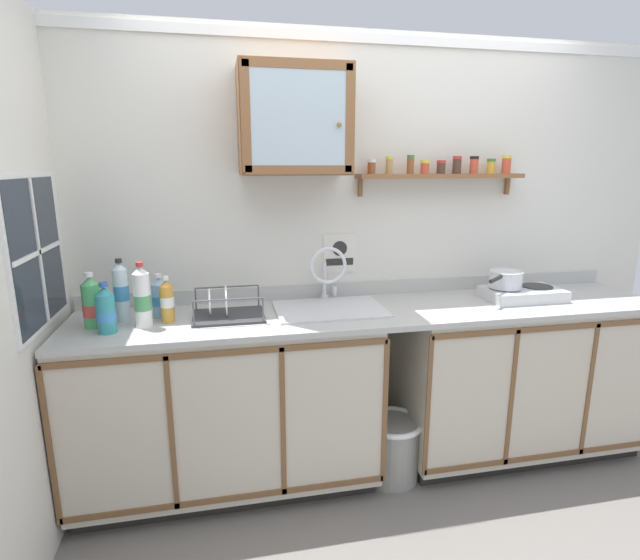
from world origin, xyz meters
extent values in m
plane|color=slate|center=(0.00, 0.00, 0.00)|extent=(6.21, 6.21, 0.00)
cube|color=silver|center=(0.00, 0.58, 1.20)|extent=(3.81, 0.05, 2.40)
cube|color=white|center=(0.00, 0.55, 2.35)|extent=(3.81, 0.02, 0.05)
cube|color=black|center=(-0.82, 0.28, 0.04)|extent=(1.50, 0.54, 0.08)
cube|color=beige|center=(-0.82, 0.25, 0.50)|extent=(1.53, 0.60, 0.84)
cube|color=brown|center=(-0.82, -0.05, 0.88)|extent=(1.53, 0.01, 0.03)
cube|color=brown|center=(-0.82, -0.05, 0.13)|extent=(1.53, 0.01, 0.03)
cube|color=brown|center=(-1.59, -0.05, 0.50)|extent=(0.02, 0.01, 0.77)
cube|color=brown|center=(-1.07, -0.05, 0.50)|extent=(0.02, 0.01, 0.77)
cube|color=brown|center=(-0.56, -0.05, 0.50)|extent=(0.02, 0.01, 0.77)
cube|color=brown|center=(-0.05, -0.05, 0.50)|extent=(0.02, 0.01, 0.77)
cube|color=black|center=(0.88, 0.28, 0.04)|extent=(1.38, 0.54, 0.08)
cube|color=beige|center=(0.88, 0.25, 0.50)|extent=(1.41, 0.60, 0.84)
cube|color=brown|center=(0.88, -0.05, 0.88)|extent=(1.41, 0.01, 0.03)
cube|color=brown|center=(0.88, -0.05, 0.13)|extent=(1.41, 0.01, 0.03)
cube|color=brown|center=(0.17, -0.05, 0.50)|extent=(0.02, 0.01, 0.77)
cube|color=brown|center=(0.64, -0.05, 0.50)|extent=(0.02, 0.01, 0.77)
cube|color=brown|center=(1.12, -0.05, 0.50)|extent=(0.02, 0.01, 0.77)
cube|color=#B2B2AD|center=(0.00, 0.25, 0.93)|extent=(3.17, 0.63, 0.03)
cube|color=#B2B2AD|center=(0.00, 0.54, 0.99)|extent=(3.17, 0.02, 0.08)
cube|color=silver|center=(-0.26, 0.27, 0.95)|extent=(0.57, 0.40, 0.01)
cube|color=slate|center=(-0.26, 0.27, 0.82)|extent=(0.49, 0.33, 0.01)
cube|color=slate|center=(-0.26, 0.44, 0.88)|extent=(0.49, 0.01, 0.13)
cube|color=slate|center=(-0.26, 0.11, 0.88)|extent=(0.49, 0.01, 0.13)
cylinder|color=#4C4C51|center=(-0.26, 0.27, 0.82)|extent=(0.04, 0.04, 0.01)
cylinder|color=silver|center=(-0.25, 0.49, 0.96)|extent=(0.05, 0.05, 0.02)
cylinder|color=silver|center=(-0.25, 0.49, 1.07)|extent=(0.02, 0.02, 0.19)
torus|color=silver|center=(-0.25, 0.40, 1.16)|extent=(0.21, 0.02, 0.21)
cylinder|color=silver|center=(-0.19, 0.49, 0.99)|extent=(0.02, 0.02, 0.05)
cube|color=silver|center=(0.86, 0.26, 0.98)|extent=(0.43, 0.26, 0.06)
cylinder|color=#2D2D2D|center=(0.76, 0.28, 1.02)|extent=(0.17, 0.17, 0.01)
cylinder|color=#2D2D2D|center=(0.97, 0.28, 1.02)|extent=(0.17, 0.17, 0.01)
cylinder|color=black|center=(0.76, 0.14, 0.98)|extent=(0.03, 0.02, 0.03)
cylinder|color=black|center=(0.97, 0.14, 0.98)|extent=(0.03, 0.02, 0.03)
cylinder|color=silver|center=(0.76, 0.28, 1.07)|extent=(0.18, 0.18, 0.09)
torus|color=silver|center=(0.76, 0.28, 1.11)|extent=(0.19, 0.19, 0.01)
cylinder|color=black|center=(0.63, 0.17, 1.10)|extent=(0.13, 0.11, 0.02)
cylinder|color=white|center=(-1.19, 0.19, 1.08)|extent=(0.08, 0.08, 0.26)
cone|color=white|center=(-1.19, 0.19, 1.22)|extent=(0.07, 0.07, 0.03)
cylinder|color=red|center=(-1.19, 0.19, 1.25)|extent=(0.03, 0.03, 0.02)
cylinder|color=#4C9959|center=(-1.19, 0.19, 1.07)|extent=(0.08, 0.08, 0.07)
cylinder|color=#8CB7E0|center=(-1.13, 0.34, 1.03)|extent=(0.08, 0.08, 0.17)
cone|color=#8CB7E0|center=(-1.13, 0.34, 1.14)|extent=(0.07, 0.07, 0.03)
cylinder|color=white|center=(-1.13, 0.34, 1.16)|extent=(0.03, 0.03, 0.02)
cylinder|color=#3F8CCC|center=(-1.13, 0.34, 1.03)|extent=(0.08, 0.08, 0.05)
cylinder|color=silver|center=(-1.30, 0.30, 1.08)|extent=(0.07, 0.07, 0.26)
cone|color=silver|center=(-1.30, 0.30, 1.23)|extent=(0.07, 0.07, 0.03)
cylinder|color=#262626|center=(-1.30, 0.30, 1.25)|extent=(0.03, 0.03, 0.02)
cylinder|color=#3F8CCC|center=(-1.30, 0.30, 1.09)|extent=(0.07, 0.07, 0.07)
cylinder|color=teal|center=(-1.34, 0.14, 1.04)|extent=(0.08, 0.08, 0.18)
cone|color=teal|center=(-1.34, 0.14, 1.15)|extent=(0.08, 0.08, 0.04)
cylinder|color=#2D59B2|center=(-1.34, 0.14, 1.18)|extent=(0.04, 0.04, 0.02)
cylinder|color=#3F8CCC|center=(-1.34, 0.14, 1.03)|extent=(0.08, 0.08, 0.05)
cylinder|color=gold|center=(-1.08, 0.25, 1.04)|extent=(0.06, 0.06, 0.18)
cone|color=gold|center=(-1.08, 0.25, 1.14)|extent=(0.06, 0.06, 0.03)
cylinder|color=white|center=(-1.08, 0.25, 1.17)|extent=(0.03, 0.03, 0.02)
cylinder|color=white|center=(-1.08, 0.25, 1.05)|extent=(0.07, 0.07, 0.05)
cylinder|color=#4CB266|center=(-1.42, 0.23, 1.05)|extent=(0.08, 0.08, 0.21)
cone|color=#4CB266|center=(-1.42, 0.23, 1.17)|extent=(0.08, 0.08, 0.04)
cylinder|color=white|center=(-1.42, 0.23, 1.20)|extent=(0.04, 0.04, 0.02)
cylinder|color=#D84C3F|center=(-1.42, 0.23, 1.03)|extent=(0.08, 0.08, 0.06)
cube|color=#333338|center=(-0.79, 0.26, 0.95)|extent=(0.35, 0.28, 0.01)
cylinder|color=#4C4F54|center=(-0.96, 0.13, 1.02)|extent=(0.01, 0.01, 0.12)
cylinder|color=#4C4F54|center=(-0.63, 0.13, 1.02)|extent=(0.01, 0.01, 0.12)
cylinder|color=#4C4F54|center=(-0.96, 0.39, 1.02)|extent=(0.01, 0.01, 0.12)
cylinder|color=#4C4F54|center=(-0.63, 0.39, 1.02)|extent=(0.01, 0.01, 0.12)
cylinder|color=#4C4F54|center=(-0.79, 0.13, 1.08)|extent=(0.33, 0.01, 0.01)
cylinder|color=#4C4F54|center=(-0.79, 0.39, 1.08)|extent=(0.33, 0.01, 0.01)
cylinder|color=white|center=(-0.88, 0.26, 1.04)|extent=(0.01, 0.13, 0.13)
cylinder|color=white|center=(-0.80, 0.26, 1.04)|extent=(0.01, 0.15, 0.15)
cube|color=brown|center=(-0.42, 0.41, 1.92)|extent=(0.56, 0.29, 0.53)
cube|color=silver|center=(-0.42, 0.26, 1.92)|extent=(0.46, 0.01, 0.44)
cube|color=brown|center=(-0.67, 0.26, 1.92)|extent=(0.04, 0.01, 0.50)
cube|color=brown|center=(-0.17, 0.26, 1.92)|extent=(0.04, 0.01, 0.50)
cube|color=brown|center=(-0.42, 0.26, 2.16)|extent=(0.52, 0.01, 0.04)
cube|color=brown|center=(-0.42, 0.26, 1.67)|extent=(0.52, 0.01, 0.04)
sphere|color=olive|center=(-0.23, 0.24, 1.89)|extent=(0.02, 0.02, 0.02)
cube|color=brown|center=(0.43, 0.48, 1.64)|extent=(0.97, 0.14, 0.02)
cube|color=brown|center=(-0.03, 0.54, 1.58)|extent=(0.02, 0.03, 0.10)
cube|color=brown|center=(0.88, 0.54, 1.58)|extent=(0.02, 0.03, 0.10)
cylinder|color=brown|center=(0.02, 0.49, 1.68)|extent=(0.04, 0.04, 0.06)
cylinder|color=white|center=(0.02, 0.49, 1.72)|extent=(0.05, 0.05, 0.02)
cylinder|color=tan|center=(0.12, 0.48, 1.69)|extent=(0.04, 0.04, 0.08)
cylinder|color=yellow|center=(0.12, 0.48, 1.74)|extent=(0.04, 0.04, 0.02)
cylinder|color=brown|center=(0.24, 0.47, 1.69)|extent=(0.04, 0.04, 0.09)
cylinder|color=#33723F|center=(0.24, 0.47, 1.74)|extent=(0.04, 0.04, 0.02)
cylinder|color=#CC4C33|center=(0.32, 0.47, 1.68)|extent=(0.05, 0.05, 0.06)
cylinder|color=yellow|center=(0.32, 0.47, 1.72)|extent=(0.05, 0.05, 0.02)
cylinder|color=#4C3326|center=(0.42, 0.47, 1.68)|extent=(0.05, 0.05, 0.06)
cylinder|color=red|center=(0.42, 0.47, 1.72)|extent=(0.05, 0.05, 0.02)
cylinder|color=#4C3326|center=(0.52, 0.48, 1.69)|extent=(0.05, 0.05, 0.08)
cylinder|color=red|center=(0.52, 0.48, 1.74)|extent=(0.05, 0.05, 0.02)
cylinder|color=#CC4C33|center=(0.62, 0.47, 1.69)|extent=(0.05, 0.05, 0.08)
cylinder|color=black|center=(0.62, 0.47, 1.74)|extent=(0.05, 0.05, 0.02)
cylinder|color=gold|center=(0.73, 0.48, 1.68)|extent=(0.05, 0.05, 0.07)
cylinder|color=#33723F|center=(0.73, 0.48, 1.73)|extent=(0.05, 0.05, 0.02)
cylinder|color=#CC4C33|center=(0.82, 0.47, 1.69)|extent=(0.05, 0.05, 0.09)
cylinder|color=yellow|center=(0.82, 0.47, 1.74)|extent=(0.05, 0.05, 0.02)
cube|color=silver|center=(-0.14, 0.55, 1.20)|extent=(0.19, 0.01, 0.22)
cube|color=#262626|center=(-0.14, 0.54, 1.15)|extent=(0.16, 0.00, 0.04)
cylinder|color=#262626|center=(-0.14, 0.54, 1.23)|extent=(0.09, 0.00, 0.09)
cube|color=#262D38|center=(-1.59, 0.14, 1.33)|extent=(0.01, 0.58, 0.63)
cube|color=white|center=(-1.60, 0.14, 1.33)|extent=(0.02, 0.62, 0.67)
cube|color=white|center=(-1.59, 0.14, 1.33)|extent=(0.01, 0.02, 0.63)
cube|color=white|center=(-1.59, 0.14, 1.33)|extent=(0.01, 0.58, 0.02)
cylinder|color=gray|center=(0.06, 0.13, 0.17)|extent=(0.30, 0.30, 0.33)
torus|color=white|center=(0.06, 0.13, 0.33)|extent=(0.33, 0.33, 0.03)
camera|label=1|loc=(-0.82, -2.14, 1.70)|focal=27.37mm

